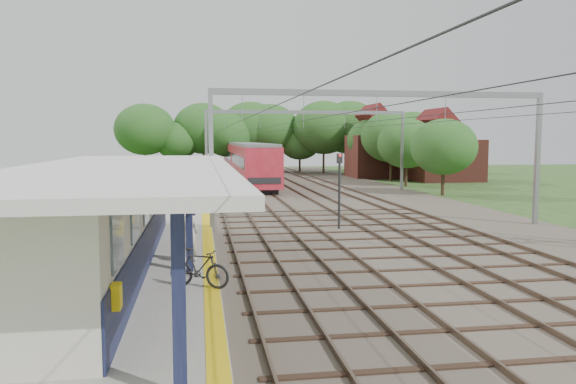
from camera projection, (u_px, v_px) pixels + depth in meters
ground at (440, 336)px, 13.18m from camera, size 160.00×160.00×0.00m
ballast_bed at (325, 198)px, 43.30m from camera, size 18.00×90.00×0.10m
platform at (158, 236)px, 25.77m from camera, size 5.00×52.00×0.35m
yellow_stripe at (207, 230)px, 26.10m from camera, size 0.45×52.00×0.01m
station_building at (98, 217)px, 18.50m from camera, size 3.41×18.00×3.40m
canopy at (128, 170)px, 17.53m from camera, size 6.40×20.00×3.44m
rail_tracks at (293, 197)px, 42.90m from camera, size 11.80×88.00×0.15m
catenary_system at (332, 125)px, 38.04m from camera, size 17.22×88.00×7.00m
tree_band at (276, 136)px, 69.48m from camera, size 31.72×30.88×8.82m
house_near at (445, 154)px, 61.38m from camera, size 7.00×6.12×7.89m
house_far at (383, 150)px, 66.48m from camera, size 8.00×6.12×8.66m
person at (189, 233)px, 19.37m from camera, size 0.85×0.68×2.03m
bicycle at (199, 268)px, 16.08m from camera, size 1.91×1.32×1.13m
train at (245, 160)px, 63.24m from camera, size 3.11×38.71×4.07m
signal_post at (339, 184)px, 28.05m from camera, size 0.29×0.26×3.88m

